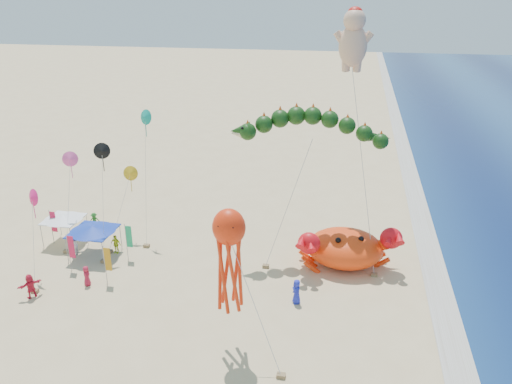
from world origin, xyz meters
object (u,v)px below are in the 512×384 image
canopy_blue (93,229)px  canopy_white (63,217)px  crab_inflatable (345,247)px  cherub_kite (353,38)px  dragon_kite (311,131)px  octopus_kite (230,252)px

canopy_blue → canopy_white: size_ratio=1.14×
crab_inflatable → cherub_kite: bearing=95.2°
dragon_kite → canopy_white: bearing=-173.1°
crab_inflatable → dragon_kite: bearing=152.6°
cherub_kite → octopus_kite: (-5.98, -17.38, -10.57)m
crab_inflatable → canopy_blue: (-20.49, -2.47, 0.85)m
cherub_kite → canopy_blue: size_ratio=5.19×
crab_inflatable → canopy_white: (-24.15, -0.84, 0.84)m
octopus_kite → cherub_kite: bearing=71.0°
octopus_kite → canopy_blue: 17.05m
crab_inflatable → canopy_blue: bearing=-173.1°
dragon_kite → cherub_kite: bearing=58.0°
crab_inflatable → dragon_kite: 9.64m
dragon_kite → canopy_white: 22.54m
cherub_kite → crab_inflatable: bearing=-84.8°
canopy_blue → canopy_white: same height
crab_inflatable → canopy_white: crab_inflatable is taller
cherub_kite → dragon_kite: bearing=-122.0°
canopy_blue → dragon_kite: bearing=13.6°
cherub_kite → octopus_kite: size_ratio=2.10×
dragon_kite → cherub_kite: size_ratio=0.64×
cherub_kite → canopy_white: bearing=-163.8°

